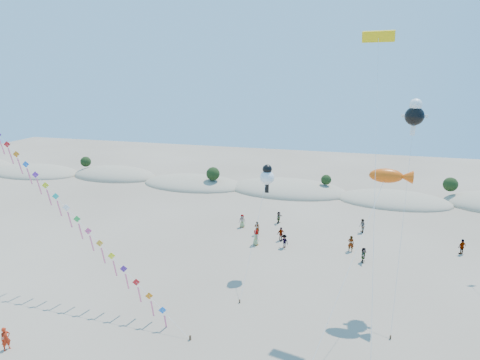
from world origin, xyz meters
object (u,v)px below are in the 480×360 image
(fish_kite, at_px, (391,176))
(parafoil_kite, at_px, (378,42))
(flyer_foreground, at_px, (6,339))
(kite_train, at_px, (37,177))

(fish_kite, relative_size, parafoil_kite, 0.57)
(fish_kite, distance_m, parafoil_kite, 9.93)
(parafoil_kite, relative_size, flyer_foreground, 12.66)
(kite_train, bearing_deg, fish_kite, 7.03)
(kite_train, distance_m, fish_kite, 29.54)
(flyer_foreground, bearing_deg, parafoil_kite, -37.50)
(kite_train, xyz_separation_m, parafoil_kite, (27.58, 4.28, 10.95))
(fish_kite, xyz_separation_m, parafoil_kite, (-1.71, 0.67, 9.75))
(kite_train, xyz_separation_m, flyer_foreground, (4.09, -9.20, -8.90))
(kite_train, relative_size, fish_kite, 2.47)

